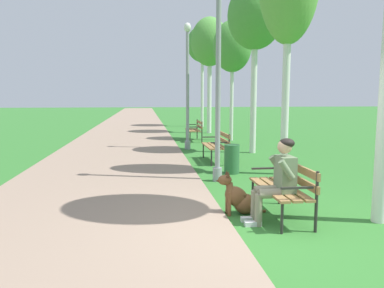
{
  "coord_description": "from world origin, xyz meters",
  "views": [
    {
      "loc": [
        -1.58,
        -4.66,
        1.85
      ],
      "look_at": [
        -0.64,
        2.7,
        0.9
      ],
      "focal_mm": 35.02,
      "sensor_mm": 36.0,
      "label": 1
    }
  ],
  "objects_px": {
    "person_seated_on_near_bench": "(278,177)",
    "birch_tree_fourth": "(232,47)",
    "park_bench_mid": "(218,144)",
    "birch_tree_fifth": "(210,43)",
    "park_bench_near": "(285,184)",
    "lamp_post_near": "(218,67)",
    "litter_bin": "(232,159)",
    "park_bench_far": "(195,129)",
    "birch_tree_sixth": "(202,45)",
    "dog_brown": "(239,198)",
    "birch_tree_third": "(255,17)",
    "lamp_post_mid": "(188,85)"
  },
  "relations": [
    {
      "from": "person_seated_on_near_bench",
      "to": "birch_tree_third",
      "type": "distance_m",
      "value": 7.83
    },
    {
      "from": "person_seated_on_near_bench",
      "to": "birch_tree_fourth",
      "type": "xyz_separation_m",
      "value": [
        1.73,
        10.28,
        3.18
      ]
    },
    {
      "from": "person_seated_on_near_bench",
      "to": "birch_tree_fourth",
      "type": "relative_size",
      "value": 0.25
    },
    {
      "from": "birch_tree_fifth",
      "to": "litter_bin",
      "type": "bearing_deg",
      "value": -96.79
    },
    {
      "from": "lamp_post_mid",
      "to": "birch_tree_third",
      "type": "relative_size",
      "value": 0.79
    },
    {
      "from": "dog_brown",
      "to": "birch_tree_fourth",
      "type": "relative_size",
      "value": 0.17
    },
    {
      "from": "person_seated_on_near_bench",
      "to": "lamp_post_near",
      "type": "height_order",
      "value": "lamp_post_near"
    },
    {
      "from": "dog_brown",
      "to": "litter_bin",
      "type": "relative_size",
      "value": 1.19
    },
    {
      "from": "litter_bin",
      "to": "birch_tree_sixth",
      "type": "bearing_deg",
      "value": 84.07
    },
    {
      "from": "park_bench_mid",
      "to": "birch_tree_fifth",
      "type": "relative_size",
      "value": 0.26
    },
    {
      "from": "park_bench_near",
      "to": "birch_tree_fourth",
      "type": "distance_m",
      "value": 10.69
    },
    {
      "from": "park_bench_mid",
      "to": "birch_tree_fifth",
      "type": "xyz_separation_m",
      "value": [
        1.21,
        8.32,
        3.96
      ]
    },
    {
      "from": "person_seated_on_near_bench",
      "to": "birch_tree_fifth",
      "type": "distance_m",
      "value": 14.15
    },
    {
      "from": "park_bench_mid",
      "to": "birch_tree_sixth",
      "type": "relative_size",
      "value": 0.25
    },
    {
      "from": "park_bench_mid",
      "to": "birch_tree_fourth",
      "type": "distance_m",
      "value": 6.25
    },
    {
      "from": "park_bench_mid",
      "to": "birch_tree_third",
      "type": "bearing_deg",
      "value": 45.5
    },
    {
      "from": "lamp_post_mid",
      "to": "birch_tree_fifth",
      "type": "distance_m",
      "value": 6.43
    },
    {
      "from": "birch_tree_fourth",
      "to": "birch_tree_fifth",
      "type": "relative_size",
      "value": 0.86
    },
    {
      "from": "birch_tree_fourth",
      "to": "birch_tree_fifth",
      "type": "bearing_deg",
      "value": 96.51
    },
    {
      "from": "park_bench_mid",
      "to": "person_seated_on_near_bench",
      "type": "bearing_deg",
      "value": -91.59
    },
    {
      "from": "park_bench_far",
      "to": "litter_bin",
      "type": "xyz_separation_m",
      "value": [
        -0.03,
        -6.76,
        -0.16
      ]
    },
    {
      "from": "person_seated_on_near_bench",
      "to": "birch_tree_third",
      "type": "relative_size",
      "value": 0.23
    },
    {
      "from": "park_bench_far",
      "to": "litter_bin",
      "type": "bearing_deg",
      "value": -90.28
    },
    {
      "from": "park_bench_mid",
      "to": "dog_brown",
      "type": "distance_m",
      "value": 4.82
    },
    {
      "from": "park_bench_far",
      "to": "lamp_post_near",
      "type": "relative_size",
      "value": 0.31
    },
    {
      "from": "birch_tree_fifth",
      "to": "birch_tree_sixth",
      "type": "xyz_separation_m",
      "value": [
        0.27,
        4.08,
        0.45
      ]
    },
    {
      "from": "person_seated_on_near_bench",
      "to": "park_bench_mid",
      "type": "bearing_deg",
      "value": 88.41
    },
    {
      "from": "birch_tree_third",
      "to": "birch_tree_fifth",
      "type": "xyz_separation_m",
      "value": [
        -0.26,
        6.82,
        0.15
      ]
    },
    {
      "from": "dog_brown",
      "to": "lamp_post_near",
      "type": "relative_size",
      "value": 0.17
    },
    {
      "from": "person_seated_on_near_bench",
      "to": "lamp_post_mid",
      "type": "relative_size",
      "value": 0.29
    },
    {
      "from": "park_bench_near",
      "to": "lamp_post_mid",
      "type": "distance_m",
      "value": 7.77
    },
    {
      "from": "person_seated_on_near_bench",
      "to": "birch_tree_third",
      "type": "height_order",
      "value": "birch_tree_third"
    },
    {
      "from": "birch_tree_sixth",
      "to": "litter_bin",
      "type": "xyz_separation_m",
      "value": [
        -1.46,
        -14.08,
        -4.57
      ]
    },
    {
      "from": "person_seated_on_near_bench",
      "to": "dog_brown",
      "type": "bearing_deg",
      "value": 133.97
    },
    {
      "from": "park_bench_mid",
      "to": "lamp_post_near",
      "type": "relative_size",
      "value": 0.31
    },
    {
      "from": "park_bench_mid",
      "to": "dog_brown",
      "type": "xyz_separation_m",
      "value": [
        -0.6,
        -4.78,
        -0.25
      ]
    },
    {
      "from": "birch_tree_fourth",
      "to": "litter_bin",
      "type": "bearing_deg",
      "value": -103.12
    },
    {
      "from": "person_seated_on_near_bench",
      "to": "park_bench_near",
      "type": "bearing_deg",
      "value": 50.02
    },
    {
      "from": "park_bench_far",
      "to": "birch_tree_fourth",
      "type": "bearing_deg",
      "value": -1.75
    },
    {
      "from": "birch_tree_fourth",
      "to": "litter_bin",
      "type": "distance_m",
      "value": 7.74
    },
    {
      "from": "park_bench_mid",
      "to": "lamp_post_near",
      "type": "distance_m",
      "value": 3.17
    },
    {
      "from": "park_bench_near",
      "to": "lamp_post_near",
      "type": "xyz_separation_m",
      "value": [
        -0.55,
        2.55,
        1.95
      ]
    },
    {
      "from": "birch_tree_third",
      "to": "birch_tree_fourth",
      "type": "bearing_deg",
      "value": 88.2
    },
    {
      "from": "lamp_post_mid",
      "to": "litter_bin",
      "type": "xyz_separation_m",
      "value": [
        0.58,
        -4.24,
        -1.88
      ]
    },
    {
      "from": "lamp_post_near",
      "to": "park_bench_far",
      "type": "bearing_deg",
      "value": 85.93
    },
    {
      "from": "lamp_post_near",
      "to": "lamp_post_mid",
      "type": "relative_size",
      "value": 1.1
    },
    {
      "from": "birch_tree_fifth",
      "to": "birch_tree_sixth",
      "type": "bearing_deg",
      "value": 86.18
    },
    {
      "from": "litter_bin",
      "to": "park_bench_far",
      "type": "bearing_deg",
      "value": 89.72
    },
    {
      "from": "park_bench_far",
      "to": "lamp_post_mid",
      "type": "height_order",
      "value": "lamp_post_mid"
    },
    {
      "from": "birch_tree_fourth",
      "to": "park_bench_far",
      "type": "bearing_deg",
      "value": 178.25
    }
  ]
}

